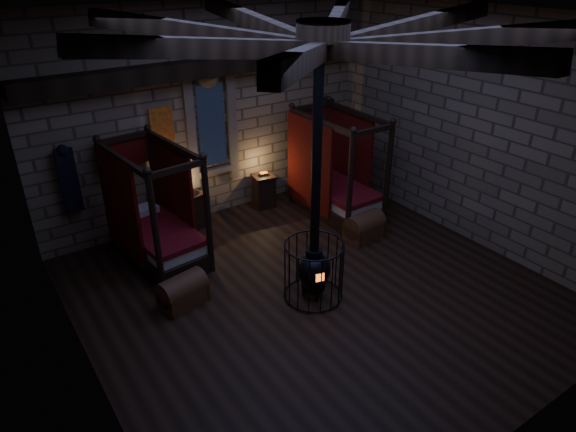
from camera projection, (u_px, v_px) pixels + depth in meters
room at (318, 54)px, 6.73m from camera, size 7.02×7.02×4.29m
bed_left at (157, 231)px, 9.12m from camera, size 1.24×2.08×2.07m
bed_right at (334, 188)px, 10.74m from camera, size 1.08×2.03×2.11m
trunk_left at (183, 291)px, 7.99m from camera, size 0.79×0.58×0.53m
trunk_right at (364, 227)px, 9.83m from camera, size 0.76×0.52×0.54m
nightstand_left at (190, 210)px, 10.15m from camera, size 0.54×0.53×0.90m
nightstand_right at (264, 191)px, 11.00m from camera, size 0.51×0.50×0.79m
stove at (314, 265)px, 7.99m from camera, size 0.95×0.95×4.05m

